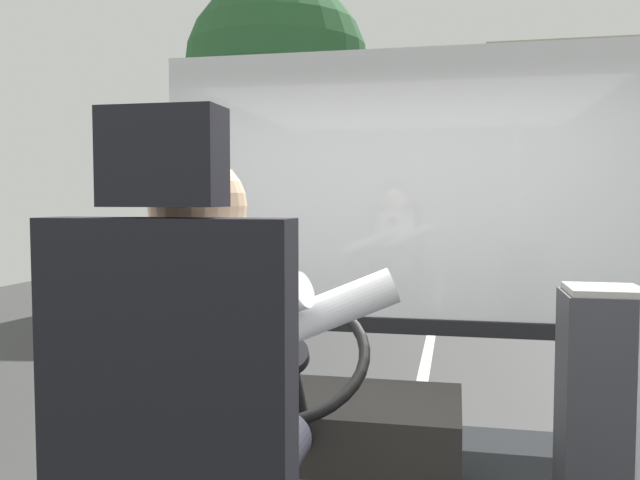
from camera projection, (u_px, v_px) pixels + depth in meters
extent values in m
cube|color=#393939|center=(435.00, 315.00, 10.56)|extent=(18.00, 44.00, 0.05)
cube|color=silver|center=(435.00, 313.00, 10.55)|extent=(0.12, 39.60, 0.00)
cube|color=black|center=(167.00, 396.00, 1.22)|extent=(0.48, 0.10, 0.66)
cube|color=black|center=(163.00, 157.00, 1.19)|extent=(0.22, 0.10, 0.18)
cylinder|color=#282833|center=(262.00, 470.00, 1.51)|extent=(0.14, 0.42, 0.14)
cylinder|color=#282833|center=(189.00, 463.00, 1.55)|extent=(0.14, 0.42, 0.14)
cylinder|color=silver|center=(200.00, 390.00, 1.38)|extent=(0.34, 0.34, 0.59)
cube|color=maroon|center=(228.00, 339.00, 1.54)|extent=(0.06, 0.01, 0.37)
sphere|color=tan|center=(198.00, 206.00, 1.35)|extent=(0.20, 0.20, 0.20)
cylinder|color=silver|center=(280.00, 330.00, 1.62)|extent=(0.60, 0.22, 0.31)
cylinder|color=silver|center=(205.00, 327.00, 1.66)|extent=(0.60, 0.22, 0.31)
cube|color=#282623|center=(320.00, 444.00, 2.61)|extent=(1.10, 0.56, 0.40)
cylinder|color=black|center=(295.00, 401.00, 2.20)|extent=(0.07, 0.30, 0.40)
torus|color=black|center=(286.00, 357.00, 2.07)|extent=(0.54, 0.46, 0.33)
cylinder|color=black|center=(286.00, 357.00, 2.07)|extent=(0.15, 0.14, 0.11)
cube|color=#333338|center=(600.00, 433.00, 2.06)|extent=(0.25, 0.26, 0.88)
cube|color=#9E9993|center=(604.00, 290.00, 2.03)|extent=(0.22, 0.23, 0.02)
cube|color=silver|center=(394.00, 184.00, 3.42)|extent=(2.50, 0.01, 1.40)
cube|color=black|center=(393.00, 325.00, 3.47)|extent=(2.50, 0.08, 0.08)
cylinder|color=#4C3828|center=(278.00, 212.00, 12.96)|extent=(0.33, 0.33, 3.15)
sphere|color=#27572D|center=(277.00, 72.00, 12.79)|extent=(3.56, 3.56, 3.56)
cylinder|color=black|center=(594.00, 258.00, 17.89)|extent=(0.14, 0.48, 0.48)
cylinder|color=black|center=(616.00, 267.00, 15.36)|extent=(0.14, 0.48, 0.48)
cube|color=black|center=(588.00, 236.00, 21.53)|extent=(1.95, 3.88, 0.68)
cube|color=#282D33|center=(590.00, 218.00, 21.26)|extent=(1.60, 2.13, 0.52)
cylinder|color=black|center=(609.00, 244.00, 22.53)|extent=(0.14, 0.56, 0.56)
cylinder|color=black|center=(553.00, 244.00, 22.91)|extent=(0.14, 0.56, 0.56)
cylinder|color=black|center=(627.00, 250.00, 20.19)|extent=(0.14, 0.56, 0.56)
cylinder|color=black|center=(564.00, 249.00, 20.56)|extent=(0.14, 0.56, 0.56)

